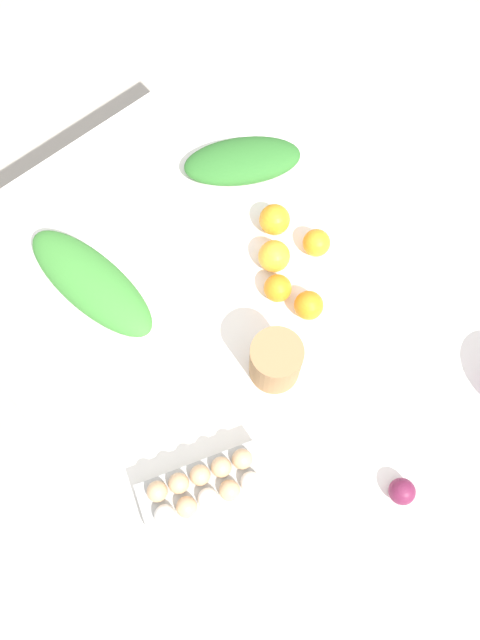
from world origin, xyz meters
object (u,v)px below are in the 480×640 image
greens_bunch_dandelion (242,161)px  orange_4 (278,288)px  egg_carton (205,488)px  paper_bag (276,361)px  greens_bunch_beet_tops (91,282)px  orange_0 (274,256)px  orange_2 (309,305)px  beet_root (402,491)px  orange_3 (275,220)px  orange_1 (316,243)px

greens_bunch_dandelion → orange_4: bearing=152.8°
egg_carton → paper_bag: paper_bag is taller
greens_bunch_beet_tops → greens_bunch_dandelion: (0.03, -0.51, -0.00)m
orange_0 → orange_2: bearing=171.6°
greens_bunch_dandelion → beet_root: 0.91m
paper_bag → orange_4: paper_bag is taller
greens_bunch_beet_tops → orange_2: size_ratio=5.55×
paper_bag → greens_bunch_beet_tops: size_ratio=0.35×
orange_0 → orange_3: 0.10m
orange_4 → egg_carton: bearing=120.3°
orange_3 → orange_4: orange_3 is taller
egg_carton → orange_2: size_ratio=4.21×
beet_root → orange_1: 0.62m
egg_carton → greens_bunch_beet_tops: 0.56m
egg_carton → orange_4: bearing=49.9°
beet_root → orange_2: orange_2 is taller
orange_3 → orange_0: bearing=137.9°
greens_bunch_beet_tops → beet_root: size_ratio=6.79×
egg_carton → orange_0: 0.57m
greens_bunch_beet_tops → orange_3: bearing=-109.1°
paper_bag → orange_3: (0.29, -0.25, -0.03)m
egg_carton → greens_bunch_dandelion: 0.84m
greens_bunch_beet_tops → orange_4: 0.45m
greens_bunch_beet_tops → orange_1: greens_bunch_beet_tops is taller
orange_1 → orange_4: bearing=101.3°
orange_2 → orange_3: bearing=-21.9°
egg_carton → orange_3: size_ratio=3.82×
orange_2 → orange_1: bearing=-49.0°
egg_carton → orange_3: bearing=55.5°
beet_root → orange_4: (0.53, -0.11, 0.01)m
greens_bunch_dandelion → orange_4: (-0.33, 0.17, -0.00)m
greens_bunch_dandelion → beet_root: bearing=161.8°
paper_bag → orange_4: bearing=-43.6°
greens_bunch_dandelion → orange_4: size_ratio=4.54×
paper_bag → orange_3: paper_bag is taller
orange_2 → orange_3: orange_3 is taller
paper_bag → greens_bunch_dandelion: (0.48, -0.31, -0.03)m
greens_bunch_dandelion → orange_1: 0.30m
egg_carton → beet_root: egg_carton is taller
greens_bunch_beet_tops → orange_0: orange_0 is taller
greens_bunch_dandelion → orange_3: bearing=163.9°
greens_bunch_dandelion → orange_0: (-0.27, 0.12, 0.01)m
beet_root → orange_1: (0.56, -0.27, 0.01)m
orange_3 → orange_4: bearing=141.1°
orange_3 → egg_carton: bearing=125.9°
greens_bunch_dandelion → orange_4: same height
orange_3 → greens_bunch_beet_tops: bearing=70.9°
paper_bag → orange_4: (0.14, -0.13, -0.03)m
orange_0 → orange_3: bearing=-42.1°
orange_0 → greens_bunch_dandelion: bearing=-25.0°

